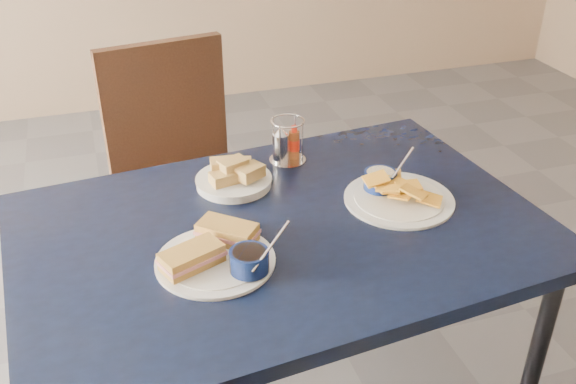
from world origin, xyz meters
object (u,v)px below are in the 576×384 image
object	(u,v)px
chair_far	(182,160)
plantain_plate	(393,192)
bread_basket	(234,177)
sandwich_plate	(219,253)
dining_table	(282,245)
condiment_caddy	(286,144)

from	to	relation	value
chair_far	plantain_plate	size ratio (longest dim) A/B	3.28
plantain_plate	bread_basket	xyz separation A→B (m)	(-0.39, 0.20, 0.01)
sandwich_plate	bread_basket	distance (m)	0.36
chair_far	sandwich_plate	xyz separation A→B (m)	(-0.05, -0.91, 0.22)
chair_far	plantain_plate	distance (m)	0.92
dining_table	plantain_plate	size ratio (longest dim) A/B	4.70
dining_table	plantain_plate	distance (m)	0.34
sandwich_plate	condiment_caddy	world-z (taller)	condiment_caddy
dining_table	sandwich_plate	distance (m)	0.22
dining_table	chair_far	xyz separation A→B (m)	(-0.13, 0.81, -0.14)
sandwich_plate	chair_far	bearing A→B (deg)	86.73
condiment_caddy	dining_table	bearing A→B (deg)	-109.51
plantain_plate	dining_table	bearing A→B (deg)	-173.79
dining_table	plantain_plate	world-z (taller)	plantain_plate
dining_table	chair_far	bearing A→B (deg)	99.14
chair_far	sandwich_plate	size ratio (longest dim) A/B	3.18
dining_table	condiment_caddy	distance (m)	0.37
chair_far	condiment_caddy	world-z (taller)	chair_far
chair_far	plantain_plate	bearing A→B (deg)	-59.38
plantain_plate	condiment_caddy	world-z (taller)	condiment_caddy
bread_basket	condiment_caddy	world-z (taller)	condiment_caddy
chair_far	dining_table	bearing A→B (deg)	-80.86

